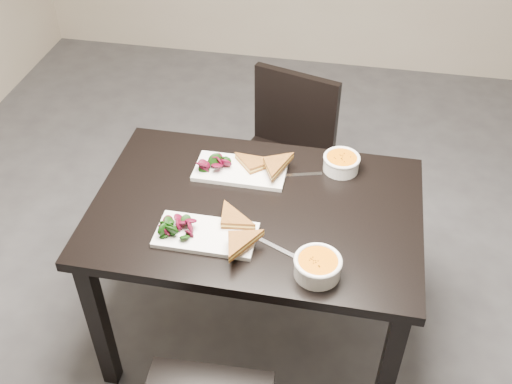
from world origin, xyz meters
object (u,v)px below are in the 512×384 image
at_px(table, 256,226).
at_px(plate_far, 240,171).
at_px(chair_far, 284,151).
at_px(soup_bowl_near, 318,266).
at_px(soup_bowl_far, 341,162).
at_px(plate_near, 206,235).

xyz_separation_m(table, plate_far, (-0.10, 0.18, 0.11)).
bearing_deg(plate_far, chair_far, 78.95).
distance_m(table, soup_bowl_near, 0.41).
bearing_deg(soup_bowl_far, table, -135.94).
distance_m(soup_bowl_near, plate_far, 0.59).
bearing_deg(table, soup_bowl_far, 44.06).
height_order(table, plate_near, plate_near).
xyz_separation_m(plate_near, soup_bowl_near, (0.39, -0.10, 0.03)).
height_order(chair_far, soup_bowl_far, chair_far).
xyz_separation_m(chair_far, soup_bowl_near, (0.25, -0.99, 0.31)).
bearing_deg(soup_bowl_near, chair_far, 104.30).
bearing_deg(chair_far, soup_bowl_far, -40.11).
xyz_separation_m(chair_far, plate_near, (-0.14, -0.89, 0.27)).
bearing_deg(soup_bowl_near, plate_far, 127.11).
bearing_deg(plate_near, table, 53.07).
relative_size(table, soup_bowl_far, 8.32).
height_order(chair_far, soup_bowl_near, chair_far).
bearing_deg(soup_bowl_far, chair_far, 123.38).
bearing_deg(table, plate_near, -126.93).
bearing_deg(plate_far, table, -62.06).
bearing_deg(soup_bowl_far, plate_near, -132.62).
height_order(plate_near, soup_bowl_near, soup_bowl_near).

